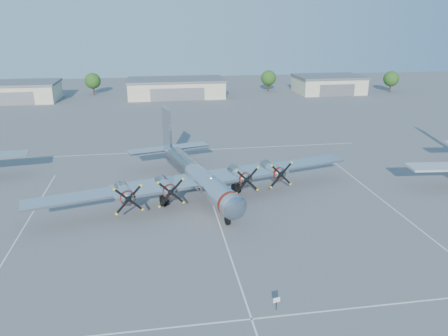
{
  "coord_description": "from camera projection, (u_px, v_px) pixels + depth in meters",
  "views": [
    {
      "loc": [
        -6.68,
        -49.87,
        22.41
      ],
      "look_at": [
        2.19,
        5.29,
        3.2
      ],
      "focal_mm": 35.0,
      "sensor_mm": 36.0,
      "label": 1
    }
  ],
  "objects": [
    {
      "name": "tree_far_east",
      "position": [
        391.0,
        79.0,
        138.38
      ],
      "size": [
        4.8,
        4.8,
        6.64
      ],
      "color": "#382619",
      "rests_on": "ground"
    },
    {
      "name": "main_bomber_b29",
      "position": [
        196.0,
        194.0,
        58.68
      ],
      "size": [
        48.89,
        39.36,
        9.46
      ],
      "primitive_type": null,
      "rotation": [
        0.0,
        0.0,
        0.26
      ],
      "color": "silver",
      "rests_on": "ground"
    },
    {
      "name": "ground",
      "position": [
        213.0,
        206.0,
        54.85
      ],
      "size": [
        260.0,
        260.0,
        0.0
      ],
      "primitive_type": "plane",
      "color": "#5A5A5C",
      "rests_on": "ground"
    },
    {
      "name": "tree_west",
      "position": [
        93.0,
        81.0,
        133.75
      ],
      "size": [
        4.8,
        4.8,
        6.64
      ],
      "color": "#382619",
      "rests_on": "ground"
    },
    {
      "name": "hangar_center",
      "position": [
        176.0,
        88.0,
        130.49
      ],
      "size": [
        28.6,
        14.6,
        5.4
      ],
      "color": "#B7B191",
      "rests_on": "ground"
    },
    {
      "name": "info_placard",
      "position": [
        277.0,
        301.0,
        35.17
      ],
      "size": [
        0.59,
        0.17,
        1.13
      ],
      "rotation": [
        0.0,
        0.0,
        0.21
      ],
      "color": "black",
      "rests_on": "ground"
    },
    {
      "name": "tree_east",
      "position": [
        268.0,
        78.0,
        140.14
      ],
      "size": [
        4.8,
        4.8,
        6.64
      ],
      "color": "#382619",
      "rests_on": "ground"
    },
    {
      "name": "parking_lines",
      "position": [
        215.0,
        212.0,
        53.21
      ],
      "size": [
        60.0,
        50.08,
        0.01
      ],
      "color": "silver",
      "rests_on": "ground"
    },
    {
      "name": "hangar_west",
      "position": [
        17.0,
        92.0,
        123.73
      ],
      "size": [
        22.6,
        14.6,
        5.4
      ],
      "color": "#B7B191",
      "rests_on": "ground"
    },
    {
      "name": "hangar_east",
      "position": [
        329.0,
        84.0,
        137.7
      ],
      "size": [
        20.6,
        14.6,
        5.4
      ],
      "color": "#B7B191",
      "rests_on": "ground"
    }
  ]
}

